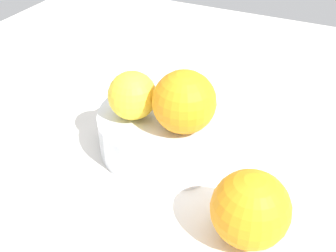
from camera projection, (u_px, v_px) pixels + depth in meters
The scene contains 5 objects.
ground_plane at pixel (168, 150), 60.09cm from camera, with size 110.00×110.00×2.00cm, color silver.
fruit_bowl at pixel (168, 130), 58.04cm from camera, with size 18.98×18.98×5.35cm.
orange_in_bowl_0 at pixel (184, 102), 51.22cm from camera, with size 7.93×7.93×7.93cm, color orange.
orange_in_bowl_1 at pixel (132, 96), 53.96cm from camera, with size 6.36×6.36×6.36cm, color yellow.
orange_loose_0 at pixel (250, 209), 43.69cm from camera, with size 8.44×8.44×8.44cm, color orange.
Camera 1 is at (-20.48, 42.41, 36.48)cm, focal length 45.19 mm.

